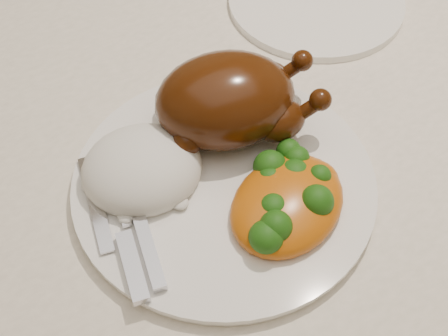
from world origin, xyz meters
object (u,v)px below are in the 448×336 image
side_plate (316,1)px  roast_chicken (230,100)px  dining_table (259,146)px  dinner_plate (224,184)px

side_plate → roast_chicken: 0.27m
roast_chicken → dining_table: bearing=47.3°
dinner_plate → side_plate: dinner_plate is taller
side_plate → dining_table: bearing=-146.1°
dining_table → side_plate: (0.15, 0.10, 0.11)m
roast_chicken → dinner_plate: bearing=-108.1°
dining_table → dinner_plate: dinner_plate is taller
dining_table → dinner_plate: size_ratio=5.14×
dining_table → side_plate: 0.21m
dinner_plate → roast_chicken: 0.09m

